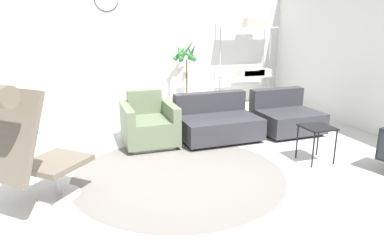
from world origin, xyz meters
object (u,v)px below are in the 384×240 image
(lounge_chair, at_px, (25,140))
(potted_plant, at_px, (186,73))
(couch_low, at_px, (217,123))
(side_table, at_px, (317,131))
(shelf_unit, at_px, (252,59))
(armchair_red, at_px, (149,125))
(couch_second, at_px, (285,117))

(lounge_chair, relative_size, potted_plant, 0.87)
(lounge_chair, bearing_deg, couch_low, 72.64)
(side_table, xyz_separation_m, shelf_unit, (0.83, 3.38, 0.60))
(lounge_chair, relative_size, armchair_red, 1.52)
(armchair_red, height_order, potted_plant, potted_plant)
(potted_plant, relative_size, shelf_unit, 0.71)
(shelf_unit, bearing_deg, lounge_chair, -140.10)
(couch_low, height_order, potted_plant, potted_plant)
(lounge_chair, distance_m, shelf_unit, 5.54)
(potted_plant, xyz_separation_m, shelf_unit, (1.56, 0.06, 0.24))
(couch_second, distance_m, potted_plant, 2.38)
(side_table, relative_size, shelf_unit, 0.23)
(couch_second, xyz_separation_m, shelf_unit, (0.45, 2.10, 0.77))
(couch_low, bearing_deg, side_table, 122.19)
(armchair_red, xyz_separation_m, couch_low, (1.08, -0.08, -0.05))
(couch_second, height_order, side_table, couch_second)
(armchair_red, height_order, couch_low, armchair_red)
(side_table, bearing_deg, shelf_unit, 76.24)
(lounge_chair, xyz_separation_m, armchair_red, (1.47, 1.56, -0.43))
(lounge_chair, relative_size, couch_second, 1.31)
(side_table, relative_size, potted_plant, 0.32)
(armchair_red, distance_m, side_table, 2.40)
(lounge_chair, height_order, potted_plant, potted_plant)
(armchair_red, relative_size, couch_second, 0.86)
(couch_second, bearing_deg, side_table, 72.68)
(couch_second, distance_m, side_table, 1.34)
(lounge_chair, xyz_separation_m, shelf_unit, (4.24, 3.55, 0.30))
(lounge_chair, relative_size, shelf_unit, 0.62)
(couch_second, bearing_deg, lounge_chair, 19.86)
(armchair_red, bearing_deg, couch_low, 176.11)
(lounge_chair, height_order, side_table, lounge_chair)
(shelf_unit, bearing_deg, side_table, -103.76)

